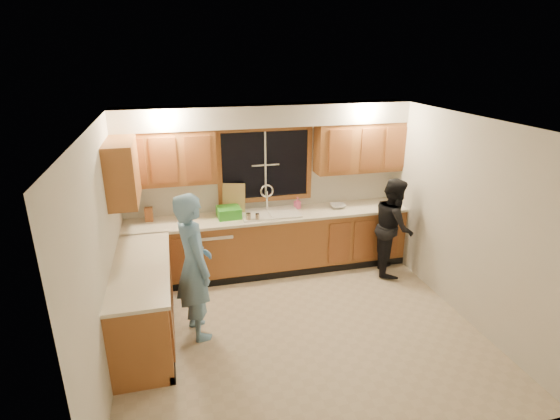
# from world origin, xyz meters

# --- Properties ---
(floor) EXTENTS (4.20, 4.20, 0.00)m
(floor) POSITION_xyz_m (0.00, 0.00, 0.00)
(floor) COLOR #BFAD93
(floor) RESTS_ON ground
(ceiling) EXTENTS (4.20, 4.20, 0.00)m
(ceiling) POSITION_xyz_m (0.00, 0.00, 2.50)
(ceiling) COLOR white
(wall_back) EXTENTS (4.20, 0.00, 4.20)m
(wall_back) POSITION_xyz_m (0.00, 1.90, 1.25)
(wall_back) COLOR beige
(wall_back) RESTS_ON ground
(wall_left) EXTENTS (0.00, 3.80, 3.80)m
(wall_left) POSITION_xyz_m (-2.10, 0.00, 1.25)
(wall_left) COLOR beige
(wall_left) RESTS_ON ground
(wall_right) EXTENTS (0.00, 3.80, 3.80)m
(wall_right) POSITION_xyz_m (2.10, 0.00, 1.25)
(wall_right) COLOR beige
(wall_right) RESTS_ON ground
(base_cabinets_back) EXTENTS (4.20, 0.60, 0.88)m
(base_cabinets_back) POSITION_xyz_m (0.00, 1.60, 0.44)
(base_cabinets_back) COLOR #9F5F2E
(base_cabinets_back) RESTS_ON ground
(base_cabinets_left) EXTENTS (0.60, 1.90, 0.88)m
(base_cabinets_left) POSITION_xyz_m (-1.80, 0.35, 0.44)
(base_cabinets_left) COLOR #9F5F2E
(base_cabinets_left) RESTS_ON ground
(countertop_back) EXTENTS (4.20, 0.63, 0.04)m
(countertop_back) POSITION_xyz_m (0.00, 1.58, 0.90)
(countertop_back) COLOR beige
(countertop_back) RESTS_ON base_cabinets_back
(countertop_left) EXTENTS (0.63, 1.90, 0.04)m
(countertop_left) POSITION_xyz_m (-1.79, 0.35, 0.90)
(countertop_left) COLOR beige
(countertop_left) RESTS_ON base_cabinets_left
(upper_cabinets_left) EXTENTS (1.35, 0.33, 0.75)m
(upper_cabinets_left) POSITION_xyz_m (-1.43, 1.73, 1.83)
(upper_cabinets_left) COLOR #9F5F2E
(upper_cabinets_left) RESTS_ON wall_back
(upper_cabinets_right) EXTENTS (1.35, 0.33, 0.75)m
(upper_cabinets_right) POSITION_xyz_m (1.43, 1.73, 1.83)
(upper_cabinets_right) COLOR #9F5F2E
(upper_cabinets_right) RESTS_ON wall_back
(upper_cabinets_return) EXTENTS (0.33, 0.90, 0.75)m
(upper_cabinets_return) POSITION_xyz_m (-1.94, 1.12, 1.83)
(upper_cabinets_return) COLOR #9F5F2E
(upper_cabinets_return) RESTS_ON wall_left
(soffit) EXTENTS (4.20, 0.35, 0.30)m
(soffit) POSITION_xyz_m (0.00, 1.72, 2.35)
(soffit) COLOR beige
(soffit) RESTS_ON wall_back
(window_frame) EXTENTS (1.44, 0.03, 1.14)m
(window_frame) POSITION_xyz_m (0.00, 1.89, 1.60)
(window_frame) COLOR black
(window_frame) RESTS_ON wall_back
(sink) EXTENTS (0.86, 0.52, 0.57)m
(sink) POSITION_xyz_m (0.00, 1.60, 0.86)
(sink) COLOR white
(sink) RESTS_ON countertop_back
(dishwasher) EXTENTS (0.60, 0.56, 0.82)m
(dishwasher) POSITION_xyz_m (-0.85, 1.59, 0.41)
(dishwasher) COLOR white
(dishwasher) RESTS_ON floor
(stove) EXTENTS (0.58, 0.75, 0.90)m
(stove) POSITION_xyz_m (-1.80, -0.22, 0.45)
(stove) COLOR white
(stove) RESTS_ON floor
(man) EXTENTS (0.57, 0.73, 1.76)m
(man) POSITION_xyz_m (-1.20, 0.25, 0.88)
(man) COLOR #699BC8
(man) RESTS_ON floor
(woman) EXTENTS (0.76, 0.86, 1.47)m
(woman) POSITION_xyz_m (1.78, 1.12, 0.74)
(woman) COLOR black
(woman) RESTS_ON floor
(knife_block) EXTENTS (0.11, 0.10, 0.20)m
(knife_block) POSITION_xyz_m (-1.73, 1.75, 1.02)
(knife_block) COLOR #955229
(knife_block) RESTS_ON countertop_back
(cutting_board) EXTENTS (0.35, 0.21, 0.44)m
(cutting_board) POSITION_xyz_m (-0.50, 1.80, 1.14)
(cutting_board) COLOR tan
(cutting_board) RESTS_ON countertop_back
(dish_crate) EXTENTS (0.34, 0.32, 0.15)m
(dish_crate) POSITION_xyz_m (-0.61, 1.62, 1.00)
(dish_crate) COLOR green
(dish_crate) RESTS_ON countertop_back
(soap_bottle) EXTENTS (0.10, 0.10, 0.18)m
(soap_bottle) POSITION_xyz_m (0.46, 1.74, 1.01)
(soap_bottle) COLOR #F45D96
(soap_bottle) RESTS_ON countertop_back
(bowl) EXTENTS (0.23, 0.23, 0.06)m
(bowl) POSITION_xyz_m (1.08, 1.62, 0.95)
(bowl) COLOR silver
(bowl) RESTS_ON countertop_back
(can_left) EXTENTS (0.09, 0.09, 0.12)m
(can_left) POSITION_xyz_m (-0.36, 1.39, 0.98)
(can_left) COLOR #BDA991
(can_left) RESTS_ON countertop_back
(can_right) EXTENTS (0.06, 0.06, 0.11)m
(can_right) POSITION_xyz_m (-0.24, 1.37, 0.97)
(can_right) COLOR #BDA991
(can_right) RESTS_ON countertop_back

